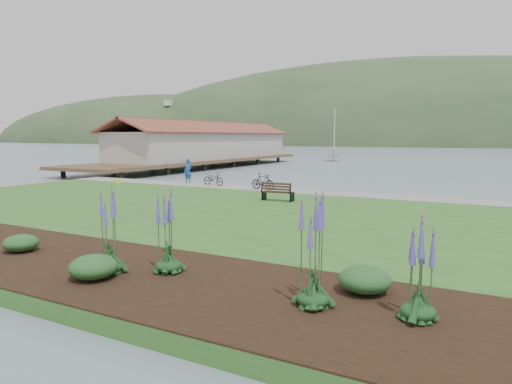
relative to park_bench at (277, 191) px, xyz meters
The scene contains 18 objects.
ground 3.17m from the park_bench, 115.45° to the right, with size 600.00×600.00×0.00m, color slate.
lawn 4.97m from the park_bench, 105.40° to the right, with size 34.00×20.00×0.40m, color #2A5E21.
shoreline_path 4.38m from the park_bench, 107.47° to the left, with size 34.00×2.20×0.03m, color gray.
garden_bed 12.67m from the park_bench, 82.32° to the right, with size 24.00×4.40×0.04m, color black.
pier_pavilion 32.72m from the park_bench, 130.70° to the left, with size 8.00×36.00×5.40m.
park_bench is the anchor object (origin of this frame).
person 10.25m from the park_bench, 152.34° to the left, with size 0.72×0.49×1.97m, color #1F5190.
bicycle_a 8.11m from the park_bench, 146.71° to the left, with size 1.70×0.59×0.89m, color black.
bicycle_b 4.71m from the park_bench, 126.24° to the left, with size 1.64×0.47×0.99m, color black.
sailboat 45.92m from the park_bench, 105.26° to the left, with size 9.22×9.39×24.30m, color silver.
pannier 13.51m from the park_bench, 169.54° to the left, with size 0.19×0.29×0.31m, color yellow.
echium_0 13.03m from the park_bench, 81.73° to the right, with size 0.62×0.62×2.19m.
echium_1 12.58m from the park_bench, 75.97° to the right, with size 0.62×0.62×2.15m.
echium_2 14.37m from the park_bench, 61.56° to the right, with size 0.62×0.62×2.31m.
echium_3 15.08m from the park_bench, 54.92° to the right, with size 0.62×0.62×1.89m.
shrub_0 12.72m from the park_bench, 98.21° to the right, with size 0.94×0.94×0.47m, color #1E4C21.
shrub_1 13.51m from the park_bench, 82.00° to the right, with size 1.07×1.07×0.54m, color #1E4C21.
shrub_2 13.62m from the park_bench, 56.72° to the right, with size 1.08×1.08×0.54m, color #1E4C21.
Camera 1 is at (11.11, -17.63, 3.62)m, focal length 32.00 mm.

